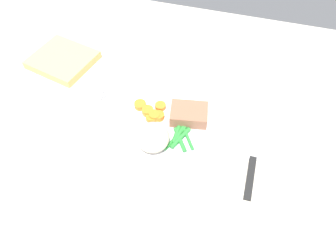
{
  "coord_description": "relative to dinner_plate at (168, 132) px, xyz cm",
  "views": [
    {
      "loc": [
        11.9,
        -35.95,
        53.43
      ],
      "look_at": [
        1.66,
        0.07,
        4.6
      ],
      "focal_mm": 34.06,
      "sensor_mm": 36.0,
      "label": 1
    }
  ],
  "objects": [
    {
      "name": "fork",
      "position": [
        -16.24,
        -0.26,
        -0.6
      ],
      "size": [
        1.44,
        16.6,
        0.4
      ],
      "rotation": [
        0.0,
        0.0,
        0.02
      ],
      "color": "silver",
      "rests_on": "dining_table"
    },
    {
      "name": "water_glass",
      "position": [
        -0.74,
        19.26,
        3.26
      ],
      "size": [
        7.2,
        7.2,
        9.58
      ],
      "color": "silver",
      "rests_on": "dining_table"
    },
    {
      "name": "carrot_slices",
      "position": [
        -4.48,
        3.01,
        1.35
      ],
      "size": [
        6.89,
        5.61,
        1.28
      ],
      "color": "orange",
      "rests_on": "dinner_plate"
    },
    {
      "name": "knife",
      "position": [
        16.98,
        -0.29,
        -0.6
      ],
      "size": [
        1.7,
        20.5,
        0.64
      ],
      "rotation": [
        0.0,
        0.0,
        0.07
      ],
      "color": "black",
      "rests_on": "dining_table"
    },
    {
      "name": "napkin",
      "position": [
        -29.89,
        13.5,
        0.13
      ],
      "size": [
        16.04,
        14.9,
        1.86
      ],
      "primitive_type": "cube",
      "rotation": [
        0.0,
        0.0,
        -0.23
      ],
      "color": "#DBBC6B",
      "rests_on": "dining_table"
    },
    {
      "name": "dinner_plate",
      "position": [
        0.0,
        0.0,
        0.0
      ],
      "size": [
        23.91,
        23.91,
        1.6
      ],
      "primitive_type": "cylinder",
      "color": "white",
      "rests_on": "dining_table"
    },
    {
      "name": "mashed_potatoes",
      "position": [
        -2.15,
        -4.3,
        3.2
      ],
      "size": [
        6.13,
        6.22,
        4.8
      ],
      "primitive_type": "ellipsoid",
      "color": "beige",
      "rests_on": "dinner_plate"
    },
    {
      "name": "dining_table",
      "position": [
        -1.66,
        -0.07,
        -1.8
      ],
      "size": [
        120.0,
        90.0,
        2.0
      ],
      "color": "beige",
      "rests_on": "ground"
    },
    {
      "name": "green_beans",
      "position": [
        2.66,
        -1.24,
        1.19
      ],
      "size": [
        5.58,
        7.69,
        0.86
      ],
      "color": "#2D8C38",
      "rests_on": "dinner_plate"
    },
    {
      "name": "meat_portion",
      "position": [
        3.23,
        3.77,
        2.09
      ],
      "size": [
        8.11,
        6.53,
        2.57
      ],
      "primitive_type": "cube",
      "rotation": [
        0.0,
        0.0,
        0.18
      ],
      "color": "#936047",
      "rests_on": "dinner_plate"
    }
  ]
}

